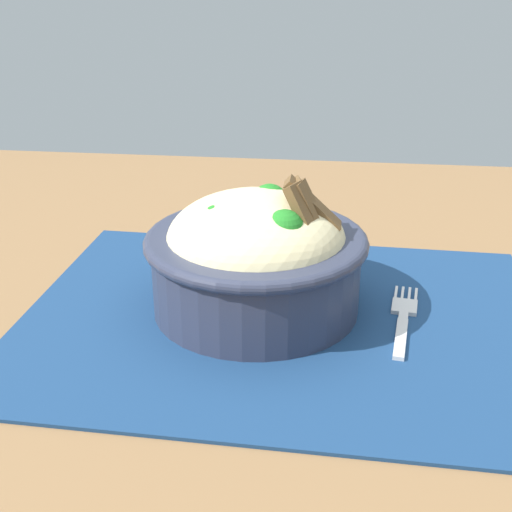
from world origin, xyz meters
name	(u,v)px	position (x,y,z in m)	size (l,w,h in m)	color
table	(250,366)	(0.00, 0.00, 0.71)	(1.32, 0.96, 0.78)	olive
placemat	(280,319)	(0.03, -0.02, 0.78)	(0.45, 0.34, 0.00)	navy
bowl	(257,255)	(0.01, -0.01, 0.83)	(0.19, 0.19, 0.12)	#2D3347
fork	(403,317)	(0.14, -0.01, 0.78)	(0.03, 0.13, 0.00)	silver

